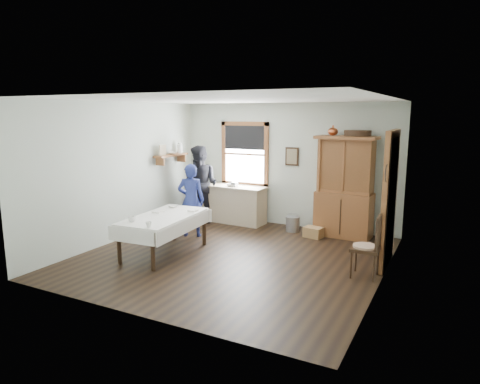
{
  "coord_description": "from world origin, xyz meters",
  "views": [
    {
      "loc": [
        3.38,
        -6.32,
        2.48
      ],
      "look_at": [
        -0.01,
        0.3,
        1.1
      ],
      "focal_mm": 32.0,
      "sensor_mm": 36.0,
      "label": 1
    }
  ],
  "objects_px": {
    "wicker_basket": "(313,232)",
    "woman_blue": "(191,203)",
    "figure_dark": "(201,187)",
    "dining_table": "(164,235)",
    "pail": "(293,224)",
    "work_counter": "(234,204)",
    "china_hutch": "(345,187)",
    "spindle_chair": "(365,246)"
  },
  "relations": [
    {
      "from": "work_counter",
      "to": "woman_blue",
      "type": "bearing_deg",
      "value": -97.3
    },
    {
      "from": "china_hutch",
      "to": "wicker_basket",
      "type": "bearing_deg",
      "value": -141.67
    },
    {
      "from": "china_hutch",
      "to": "spindle_chair",
      "type": "height_order",
      "value": "china_hutch"
    },
    {
      "from": "dining_table",
      "to": "spindle_chair",
      "type": "height_order",
      "value": "spindle_chair"
    },
    {
      "from": "china_hutch",
      "to": "dining_table",
      "type": "xyz_separation_m",
      "value": [
        -2.56,
        -2.57,
        -0.67
      ]
    },
    {
      "from": "dining_table",
      "to": "figure_dark",
      "type": "height_order",
      "value": "figure_dark"
    },
    {
      "from": "work_counter",
      "to": "figure_dark",
      "type": "distance_m",
      "value": 0.85
    },
    {
      "from": "spindle_chair",
      "to": "pail",
      "type": "distance_m",
      "value": 2.72
    },
    {
      "from": "dining_table",
      "to": "spindle_chair",
      "type": "distance_m",
      "value": 3.43
    },
    {
      "from": "pail",
      "to": "figure_dark",
      "type": "bearing_deg",
      "value": -173.45
    },
    {
      "from": "spindle_chair",
      "to": "china_hutch",
      "type": "bearing_deg",
      "value": 110.26
    },
    {
      "from": "dining_table",
      "to": "woman_blue",
      "type": "distance_m",
      "value": 1.24
    },
    {
      "from": "woman_blue",
      "to": "figure_dark",
      "type": "bearing_deg",
      "value": -91.36
    },
    {
      "from": "spindle_chair",
      "to": "pail",
      "type": "xyz_separation_m",
      "value": [
        -1.88,
        1.94,
        -0.34
      ]
    },
    {
      "from": "spindle_chair",
      "to": "wicker_basket",
      "type": "distance_m",
      "value": 2.19
    },
    {
      "from": "work_counter",
      "to": "spindle_chair",
      "type": "relative_size",
      "value": 1.5
    },
    {
      "from": "dining_table",
      "to": "wicker_basket",
      "type": "xyz_separation_m",
      "value": [
        2.05,
        2.21,
        -0.25
      ]
    },
    {
      "from": "work_counter",
      "to": "wicker_basket",
      "type": "relative_size",
      "value": 4.13
    },
    {
      "from": "woman_blue",
      "to": "china_hutch",
      "type": "bearing_deg",
      "value": -176.81
    },
    {
      "from": "wicker_basket",
      "to": "figure_dark",
      "type": "bearing_deg",
      "value": 179.93
    },
    {
      "from": "figure_dark",
      "to": "woman_blue",
      "type": "bearing_deg",
      "value": -66.88
    },
    {
      "from": "spindle_chair",
      "to": "figure_dark",
      "type": "relative_size",
      "value": 0.6
    },
    {
      "from": "figure_dark",
      "to": "dining_table",
      "type": "bearing_deg",
      "value": -73.23
    },
    {
      "from": "wicker_basket",
      "to": "woman_blue",
      "type": "relative_size",
      "value": 0.26
    },
    {
      "from": "work_counter",
      "to": "wicker_basket",
      "type": "distance_m",
      "value": 2.06
    },
    {
      "from": "china_hutch",
      "to": "dining_table",
      "type": "height_order",
      "value": "china_hutch"
    },
    {
      "from": "dining_table",
      "to": "woman_blue",
      "type": "relative_size",
      "value": 1.27
    },
    {
      "from": "woman_blue",
      "to": "figure_dark",
      "type": "xyz_separation_m",
      "value": [
        -0.42,
        1.04,
        0.13
      ]
    },
    {
      "from": "dining_table",
      "to": "pail",
      "type": "relative_size",
      "value": 5.57
    },
    {
      "from": "work_counter",
      "to": "pail",
      "type": "xyz_separation_m",
      "value": [
        1.47,
        -0.11,
        -0.27
      ]
    },
    {
      "from": "figure_dark",
      "to": "pail",
      "type": "bearing_deg",
      "value": 7.47
    },
    {
      "from": "china_hutch",
      "to": "wicker_basket",
      "type": "distance_m",
      "value": 1.1
    },
    {
      "from": "china_hutch",
      "to": "woman_blue",
      "type": "height_order",
      "value": "china_hutch"
    },
    {
      "from": "work_counter",
      "to": "spindle_chair",
      "type": "distance_m",
      "value": 3.92
    },
    {
      "from": "woman_blue",
      "to": "pail",
      "type": "bearing_deg",
      "value": -166.78
    },
    {
      "from": "dining_table",
      "to": "woman_blue",
      "type": "xyz_separation_m",
      "value": [
        -0.2,
        1.17,
        0.34
      ]
    },
    {
      "from": "work_counter",
      "to": "pail",
      "type": "height_order",
      "value": "work_counter"
    },
    {
      "from": "spindle_chair",
      "to": "wicker_basket",
      "type": "bearing_deg",
      "value": 126.54
    },
    {
      "from": "spindle_chair",
      "to": "figure_dark",
      "type": "bearing_deg",
      "value": 155.23
    },
    {
      "from": "china_hutch",
      "to": "pail",
      "type": "xyz_separation_m",
      "value": [
        -1.04,
        -0.11,
        -0.86
      ]
    },
    {
      "from": "china_hutch",
      "to": "work_counter",
      "type": "bearing_deg",
      "value": -176.75
    },
    {
      "from": "wicker_basket",
      "to": "woman_blue",
      "type": "height_order",
      "value": "woman_blue"
    }
  ]
}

